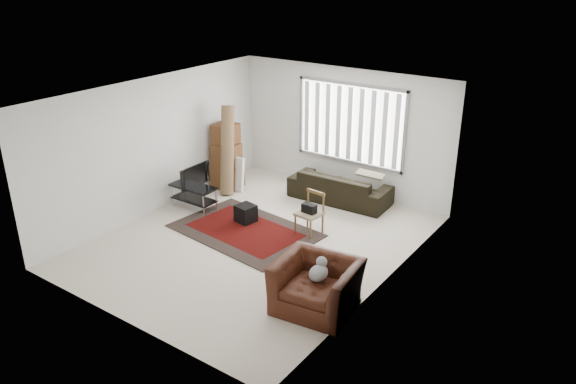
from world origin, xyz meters
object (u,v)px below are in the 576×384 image
Objects in this scene: tv_stand at (194,192)px; armchair at (317,282)px; moving_boxes at (227,158)px; side_chair at (310,211)px; sofa at (340,183)px.

armchair is (3.96, -1.57, 0.08)m from tv_stand.
tv_stand is 1.33m from moving_boxes.
side_chair is 2.44m from armchair.
tv_stand is 3.04m from sofa.
sofa reaches higher than side_chair.
moving_boxes is 1.81× the size of side_chair.
moving_boxes reaches higher than tv_stand.
sofa is 4.00m from armchair.
tv_stand is at bearing -81.12° from moving_boxes.
tv_stand is 2.59m from side_chair.
sofa is at bearing 42.36° from tv_stand.
moving_boxes is 2.58m from sofa.
sofa is at bearing 108.22° from armchair.
side_chair is at bearing 118.20° from armchair.
tv_stand is at bearing 151.19° from armchair.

